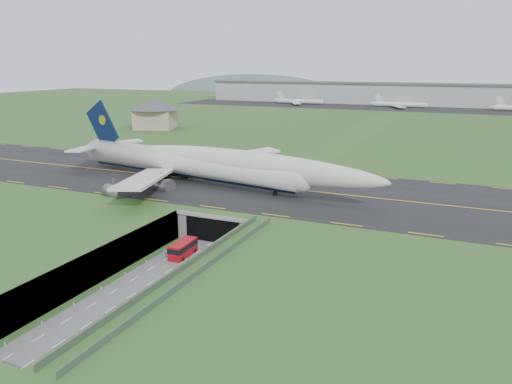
% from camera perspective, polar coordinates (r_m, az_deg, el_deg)
% --- Properties ---
extents(ground, '(900.00, 900.00, 0.00)m').
position_cam_1_polar(ground, '(94.50, -7.32, -7.34)').
color(ground, '#2E5221').
rests_on(ground, ground).
extents(airfield_deck, '(800.00, 800.00, 6.00)m').
position_cam_1_polar(airfield_deck, '(93.43, -7.38, -5.63)').
color(airfield_deck, gray).
rests_on(airfield_deck, ground).
extents(trench_road, '(12.00, 75.00, 0.20)m').
position_cam_1_polar(trench_road, '(88.64, -9.84, -8.89)').
color(trench_road, slate).
rests_on(trench_road, ground).
extents(taxiway, '(800.00, 44.00, 0.18)m').
position_cam_1_polar(taxiway, '(120.70, 0.64, 0.65)').
color(taxiway, black).
rests_on(taxiway, airfield_deck).
extents(tunnel_portal, '(17.00, 22.30, 6.00)m').
position_cam_1_polar(tunnel_portal, '(107.18, -2.79, -2.68)').
color(tunnel_portal, gray).
rests_on(tunnel_portal, ground).
extents(guideway, '(3.00, 53.00, 7.05)m').
position_cam_1_polar(guideway, '(72.13, -7.75, -9.90)').
color(guideway, '#A8A8A3').
rests_on(guideway, ground).
extents(jumbo_jet, '(91.78, 58.96, 19.77)m').
position_cam_1_polar(jumbo_jet, '(121.76, -5.87, 3.22)').
color(jumbo_jet, silver).
rests_on(jumbo_jet, ground).
extents(shuttle_tram, '(2.96, 7.09, 2.86)m').
position_cam_1_polar(shuttle_tram, '(94.13, -8.35, -6.44)').
color(shuttle_tram, '#AE0B12').
rests_on(shuttle_tram, ground).
extents(service_building, '(30.73, 30.73, 13.21)m').
position_cam_1_polar(service_building, '(233.68, -11.47, 9.01)').
color(service_building, tan).
rests_on(service_building, ground).
extents(cargo_terminal, '(320.00, 67.00, 15.60)m').
position_cam_1_polar(cargo_terminal, '(377.62, 17.03, 10.68)').
color(cargo_terminal, '#B2B2B2').
rests_on(cargo_terminal, ground).
extents(distant_hills, '(700.00, 91.00, 60.00)m').
position_cam_1_polar(distant_hills, '(506.64, 26.08, 8.62)').
color(distant_hills, '#51625F').
rests_on(distant_hills, ground).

